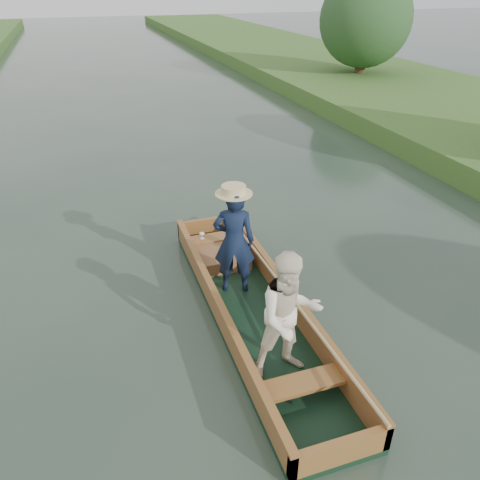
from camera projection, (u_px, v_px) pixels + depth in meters
name	position (u px, v px, depth m)	size (l,w,h in m)	color
ground	(253.00, 317.00, 6.66)	(120.00, 120.00, 0.00)	#283D30
trees_far	(317.00, 47.00, 13.02)	(22.04, 15.23, 4.58)	#47331E
punt	(257.00, 291.00, 6.25)	(1.12, 5.06, 1.75)	black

